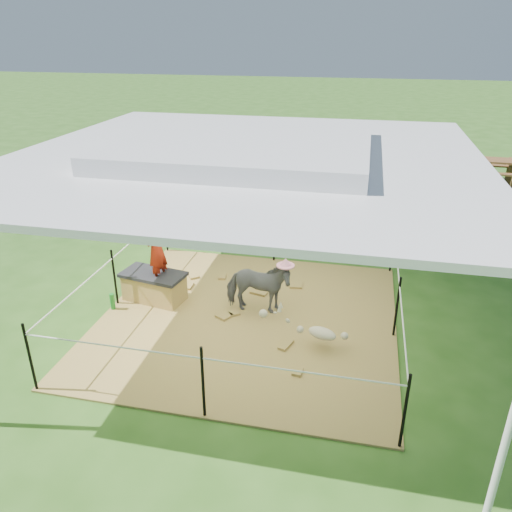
% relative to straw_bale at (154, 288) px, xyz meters
% --- Properties ---
extents(ground, '(90.00, 90.00, 0.00)m').
position_rel_straw_bale_xyz_m(ground, '(1.68, -0.26, -0.25)').
color(ground, '#2D5919').
rests_on(ground, ground).
extents(hay_patch, '(4.60, 4.60, 0.03)m').
position_rel_straw_bale_xyz_m(hay_patch, '(1.68, -0.26, -0.24)').
color(hay_patch, brown).
rests_on(hay_patch, ground).
extents(canopy_tent, '(6.30, 6.30, 2.90)m').
position_rel_straw_bale_xyz_m(canopy_tent, '(1.68, -0.26, 2.44)').
color(canopy_tent, silver).
rests_on(canopy_tent, ground).
extents(rope_fence, '(4.54, 4.54, 1.00)m').
position_rel_straw_bale_xyz_m(rope_fence, '(1.68, -0.26, 0.39)').
color(rope_fence, black).
rests_on(rope_fence, ground).
extents(straw_bale, '(1.06, 0.67, 0.44)m').
position_rel_straw_bale_xyz_m(straw_bale, '(0.00, 0.00, 0.00)').
color(straw_bale, olive).
rests_on(straw_bale, hay_patch).
extents(dark_cloth, '(1.14, 0.73, 0.06)m').
position_rel_straw_bale_xyz_m(dark_cloth, '(0.00, 0.00, 0.25)').
color(dark_cloth, black).
rests_on(dark_cloth, straw_bale).
extents(woman, '(0.36, 0.48, 1.19)m').
position_rel_straw_bale_xyz_m(woman, '(0.10, 0.00, 0.82)').
color(woman, '#B12411').
rests_on(woman, straw_bale).
extents(green_bottle, '(0.09, 0.09, 0.28)m').
position_rel_straw_bale_xyz_m(green_bottle, '(-0.55, -0.45, -0.08)').
color(green_bottle, '#1C7F24').
rests_on(green_bottle, hay_patch).
extents(pony, '(1.09, 0.54, 0.90)m').
position_rel_straw_bale_xyz_m(pony, '(1.80, -0.03, 0.23)').
color(pony, '#505055').
rests_on(pony, hay_patch).
extents(pink_hat, '(0.28, 0.28, 0.13)m').
position_rel_straw_bale_xyz_m(pink_hat, '(1.80, -0.03, 0.74)').
color(pink_hat, pink).
rests_on(pink_hat, pony).
extents(foal, '(1.14, 0.86, 0.56)m').
position_rel_straw_bale_xyz_m(foal, '(2.91, -0.83, 0.06)').
color(foal, '#C1B68D').
rests_on(foal, hay_patch).
extents(trash_barrel, '(0.67, 0.67, 0.80)m').
position_rel_straw_bale_xyz_m(trash_barrel, '(5.79, 5.56, 0.15)').
color(trash_barrel, '#173AAC').
rests_on(trash_barrel, ground).
extents(picnic_table_near, '(2.07, 1.76, 0.73)m').
position_rel_straw_bale_xyz_m(picnic_table_near, '(3.44, 7.53, 0.12)').
color(picnic_table_near, brown).
rests_on(picnic_table_near, ground).
extents(picnic_table_far, '(1.76, 1.31, 0.71)m').
position_rel_straw_bale_xyz_m(picnic_table_far, '(6.92, 8.95, 0.11)').
color(picnic_table_far, brown).
rests_on(picnic_table_far, ground).
extents(distant_person, '(0.59, 0.48, 1.15)m').
position_rel_straw_bale_xyz_m(distant_person, '(4.17, 6.76, 0.32)').
color(distant_person, '#2E59AD').
rests_on(distant_person, ground).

